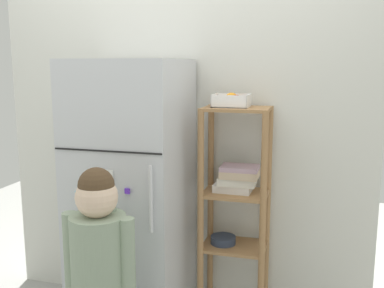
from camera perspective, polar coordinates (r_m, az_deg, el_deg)
The scene contains 5 objects.
kitchen_wall_back at distance 2.80m, azimuth -1.47°, elevation -0.43°, with size 2.36×0.03×2.08m, color silver.
refrigerator at distance 2.61m, azimuth -7.57°, elevation -6.94°, with size 0.59×0.65×1.58m.
child_standing at distance 2.17m, azimuth -11.76°, elevation -14.23°, with size 0.36×0.26×1.10m.
pantry_shelf_unit at distance 2.61m, azimuth 5.51°, elevation -7.02°, with size 0.39×0.29×1.32m.
fruit_bin at distance 2.53m, azimuth 5.18°, elevation 5.49°, with size 0.20×0.18×0.08m.
Camera 1 is at (0.80, -2.28, 1.55)m, focal length 41.75 mm.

